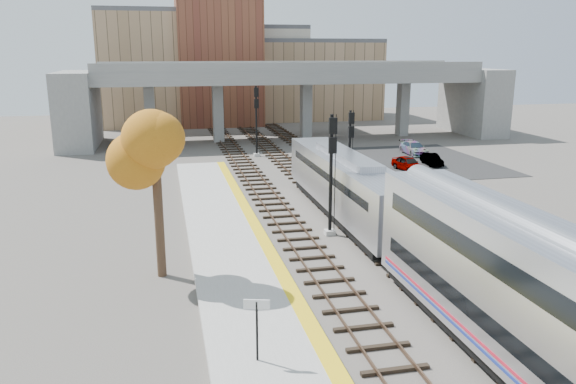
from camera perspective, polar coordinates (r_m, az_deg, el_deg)
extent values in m
plane|color=#47423D|center=(27.80, 10.99, -8.93)|extent=(160.00, 160.00, 0.00)
cube|color=#9E9E99|center=(25.85, -4.14, -10.10)|extent=(4.50, 60.00, 0.35)
cube|color=yellow|center=(26.09, 0.04, -9.39)|extent=(0.70, 60.00, 0.01)
cube|color=black|center=(38.13, -0.92, -2.16)|extent=(2.50, 95.00, 0.14)
cube|color=brown|center=(37.96, -1.98, -2.07)|extent=(0.07, 95.00, 0.14)
cube|color=brown|center=(38.24, 0.13, -1.94)|extent=(0.07, 95.00, 0.14)
cube|color=black|center=(39.16, 5.11, -1.78)|extent=(2.50, 95.00, 0.14)
cube|color=brown|center=(38.92, 4.11, -1.69)|extent=(0.07, 95.00, 0.14)
cube|color=brown|center=(39.35, 6.11, -1.56)|extent=(0.07, 95.00, 0.14)
cube|color=black|center=(40.52, 10.51, -1.42)|extent=(2.50, 95.00, 0.14)
cube|color=brown|center=(40.22, 9.58, -1.33)|extent=(0.07, 95.00, 0.14)
cube|color=brown|center=(40.77, 11.45, -1.20)|extent=(0.07, 95.00, 0.14)
cube|color=slate|center=(70.16, 0.25, 11.68)|extent=(46.00, 10.00, 1.50)
cube|color=slate|center=(65.45, 1.21, 12.59)|extent=(46.00, 0.20, 1.00)
cube|color=slate|center=(74.80, -0.59, 12.79)|extent=(46.00, 0.20, 1.00)
cube|color=slate|center=(68.74, -13.84, 7.67)|extent=(1.20, 1.60, 7.00)
cube|color=slate|center=(69.04, -7.13, 7.99)|extent=(1.20, 1.60, 7.00)
cube|color=slate|center=(70.94, 1.84, 8.25)|extent=(1.20, 1.60, 7.00)
cube|color=slate|center=(75.22, 11.58, 8.31)|extent=(1.20, 1.60, 7.00)
cube|color=slate|center=(69.29, -20.55, 7.86)|extent=(4.00, 12.00, 8.50)
cube|color=slate|center=(79.75, 18.26, 8.75)|extent=(4.00, 12.00, 8.50)
cube|color=#A4825F|center=(88.39, -12.49, 12.02)|extent=(18.00, 14.00, 16.00)
cube|color=#4C4C4F|center=(88.52, -12.79, 17.39)|extent=(18.00, 14.00, 0.60)
cube|color=beige|center=(94.55, -3.80, 11.83)|extent=(16.00, 16.00, 14.00)
cube|color=#4C4C4F|center=(94.54, -3.87, 16.25)|extent=(16.00, 16.00, 0.60)
cube|color=brown|center=(85.77, -7.05, 13.53)|extent=(12.00, 10.00, 20.00)
cube|color=#A4825F|center=(94.71, 2.51, 11.24)|extent=(20.00, 14.00, 12.00)
cube|color=#4C4C4F|center=(94.60, 2.55, 15.06)|extent=(20.00, 14.00, 0.60)
cube|color=black|center=(57.93, 12.78, 3.09)|extent=(14.00, 18.00, 0.04)
cube|color=#A8AAB2|center=(37.11, 5.93, 0.95)|extent=(3.00, 19.00, 3.20)
cube|color=black|center=(45.93, 2.20, 4.33)|extent=(2.20, 0.06, 1.10)
cube|color=black|center=(36.98, 5.96, 1.85)|extent=(3.02, 16.15, 0.50)
cube|color=black|center=(37.57, 5.86, -1.80)|extent=(2.70, 17.10, 0.50)
cube|color=#A8AAB2|center=(36.74, 6.01, 3.68)|extent=(1.60, 9.50, 0.40)
cube|color=#9E9E99|center=(34.00, 4.26, -4.10)|extent=(0.60, 0.60, 0.30)
cylinder|color=black|center=(33.08, 4.37, 1.62)|extent=(0.21, 0.21, 7.25)
cube|color=black|center=(32.33, 4.60, 6.73)|extent=(0.47, 0.18, 0.93)
cube|color=black|center=(32.49, 4.56, 4.73)|extent=(0.47, 0.18, 0.93)
cube|color=#9E9E99|center=(43.16, 6.15, -0.19)|extent=(0.60, 0.60, 0.30)
cylinder|color=black|center=(42.50, 6.26, 3.88)|extent=(0.19, 0.19, 6.52)
cube|color=black|center=(41.88, 6.47, 7.46)|extent=(0.42, 0.18, 0.84)
cube|color=black|center=(42.01, 6.43, 6.07)|extent=(0.42, 0.18, 0.84)
cube|color=#9E9E99|center=(59.23, -3.19, 3.79)|extent=(0.60, 0.60, 0.30)
cylinder|color=black|center=(58.71, -3.24, 7.15)|extent=(0.21, 0.21, 7.30)
cube|color=black|center=(58.17, -3.24, 10.08)|extent=(0.47, 0.18, 0.94)
cube|color=black|center=(58.26, -3.22, 8.95)|extent=(0.47, 0.18, 0.94)
cylinder|color=black|center=(19.82, -3.17, -13.94)|extent=(0.08, 0.08, 2.20)
cube|color=white|center=(19.37, -3.21, -11.33)|extent=(0.88, 0.29, 0.35)
cylinder|color=#382619|center=(27.73, -12.97, -2.76)|extent=(0.44, 0.44, 5.77)
ellipsoid|color=#C57B1A|center=(26.98, -13.35, 3.96)|extent=(3.60, 3.60, 4.12)
imported|color=#99999E|center=(52.96, 12.10, 2.85)|extent=(2.17, 4.02, 1.30)
imported|color=#99999E|center=(55.95, 14.40, 3.21)|extent=(1.44, 3.44, 1.11)
imported|color=#99999E|center=(61.42, 12.68, 4.37)|extent=(2.00, 4.67, 1.34)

